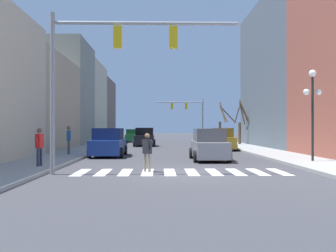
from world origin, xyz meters
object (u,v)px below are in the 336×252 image
(car_driving_toward_lane, at_px, (209,146))
(pedestrian_near_right_corner, at_px, (147,149))
(street_tree_right_near, at_px, (222,124))
(street_tree_left_far, at_px, (241,124))
(traffic_signal_near, at_px, (107,56))
(traffic_signal_far, at_px, (188,111))
(pedestrian_crossing_street, at_px, (69,138))
(car_parked_right_mid, at_px, (145,138))
(car_parked_left_far, at_px, (133,136))
(car_at_intersection, at_px, (222,140))
(street_lamp_right_corner, at_px, (313,97))
(car_parked_right_near, at_px, (108,143))
(pedestrian_waiting_at_curb, at_px, (39,143))

(car_driving_toward_lane, xyz_separation_m, pedestrian_near_right_corner, (-3.27, -5.66, 0.12))
(street_tree_right_near, bearing_deg, street_tree_left_far, -82.83)
(traffic_signal_near, relative_size, pedestrian_near_right_corner, 4.61)
(street_tree_left_far, distance_m, street_tree_right_near, 6.95)
(traffic_signal_far, bearing_deg, pedestrian_crossing_street, -109.08)
(car_parked_right_mid, height_order, car_driving_toward_lane, car_parked_right_mid)
(traffic_signal_near, distance_m, car_parked_left_far, 34.63)
(car_parked_right_mid, relative_size, pedestrian_near_right_corner, 2.62)
(traffic_signal_near, relative_size, car_at_intersection, 1.76)
(car_parked_left_far, relative_size, pedestrian_near_right_corner, 2.70)
(street_lamp_right_corner, xyz_separation_m, street_tree_right_near, (-0.19, 27.14, -1.10))
(car_parked_right_near, relative_size, pedestrian_crossing_street, 2.70)
(car_parked_right_near, distance_m, pedestrian_waiting_at_curb, 8.04)
(street_tree_right_near, bearing_deg, pedestrian_waiting_at_curb, -113.38)
(car_parked_right_near, distance_m, street_tree_left_far, 18.86)
(traffic_signal_far, distance_m, car_at_intersection, 21.48)
(car_parked_right_mid, relative_size, car_parked_right_near, 0.87)
(pedestrian_crossing_street, bearing_deg, street_tree_right_near, 133.16)
(street_tree_left_far, bearing_deg, car_parked_left_far, 139.57)
(street_lamp_right_corner, bearing_deg, pedestrian_near_right_corner, -157.24)
(traffic_signal_far, relative_size, pedestrian_near_right_corner, 4.10)
(car_driving_toward_lane, bearing_deg, pedestrian_crossing_street, 70.27)
(street_lamp_right_corner, bearing_deg, pedestrian_waiting_at_curb, -169.74)
(street_lamp_right_corner, height_order, car_driving_toward_lane, street_lamp_right_corner)
(traffic_signal_far, bearing_deg, car_parked_left_far, -157.32)
(traffic_signal_far, height_order, car_at_intersection, traffic_signal_far)
(car_parked_right_mid, xyz_separation_m, car_parked_right_near, (-1.80, -13.78, -0.01))
(pedestrian_waiting_at_curb, xyz_separation_m, street_tree_right_near, (12.74, 29.48, 1.15))
(traffic_signal_near, bearing_deg, traffic_signal_far, 80.89)
(pedestrian_crossing_street, bearing_deg, pedestrian_near_right_corner, 15.14)
(pedestrian_crossing_street, bearing_deg, car_parked_right_near, 78.67)
(pedestrian_crossing_street, bearing_deg, car_at_intersection, 106.38)
(traffic_signal_near, height_order, street_tree_right_near, traffic_signal_near)
(traffic_signal_near, relative_size, car_driving_toward_lane, 1.65)
(pedestrian_crossing_street, bearing_deg, car_parked_right_mid, 147.28)
(car_at_intersection, xyz_separation_m, street_tree_left_far, (3.35, 8.26, 1.36))
(street_lamp_right_corner, xyz_separation_m, street_tree_left_far, (0.68, 20.24, -1.19))
(car_at_intersection, relative_size, street_tree_left_far, 0.93)
(pedestrian_near_right_corner, bearing_deg, traffic_signal_near, -104.43)
(car_parked_left_far, xyz_separation_m, pedestrian_waiting_at_curb, (-1.97, -32.50, 0.37))
(car_parked_left_far, bearing_deg, car_parked_right_mid, -170.50)
(traffic_signal_near, relative_size, traffic_signal_far, 1.13)
(pedestrian_waiting_at_curb, relative_size, street_tree_right_near, 0.35)
(traffic_signal_near, relative_size, pedestrian_waiting_at_curb, 4.42)
(pedestrian_waiting_at_curb, xyz_separation_m, street_tree_left_far, (13.61, 22.58, 1.06))
(pedestrian_crossing_street, bearing_deg, street_lamp_right_corner, 52.90)
(pedestrian_near_right_corner, bearing_deg, car_at_intersection, 118.48)
(traffic_signal_near, height_order, car_parked_right_mid, traffic_signal_near)
(car_parked_right_mid, bearing_deg, street_lamp_right_corner, 25.43)
(car_at_intersection, bearing_deg, street_tree_left_far, -22.06)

